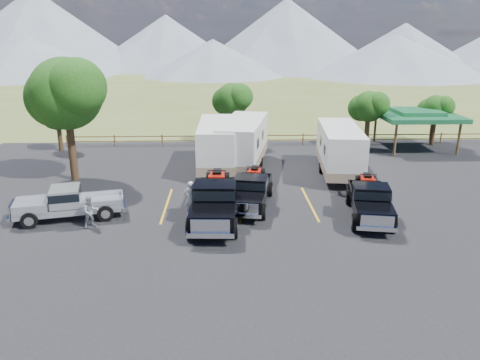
{
  "coord_description": "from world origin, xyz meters",
  "views": [
    {
      "loc": [
        -2.78,
        -20.48,
        9.15
      ],
      "look_at": [
        -1.93,
        3.54,
        1.6
      ],
      "focal_mm": 35.0,
      "sensor_mm": 36.0,
      "label": 1
    }
  ],
  "objects_px": {
    "pavilion": "(417,115)",
    "trailer_right": "(339,150)",
    "trailer_left": "(217,145)",
    "tree_big_nw": "(65,94)",
    "trailer_center": "(243,143)",
    "rig_left": "(215,199)",
    "person_a": "(191,199)",
    "pickup_silver": "(69,202)",
    "rig_right": "(370,199)",
    "rig_center": "(251,189)",
    "person_b": "(91,212)"
  },
  "relations": [
    {
      "from": "rig_left",
      "to": "rig_center",
      "type": "relative_size",
      "value": 1.14
    },
    {
      "from": "rig_center",
      "to": "rig_left",
      "type": "bearing_deg",
      "value": -123.79
    },
    {
      "from": "trailer_left",
      "to": "person_a",
      "type": "relative_size",
      "value": 4.99
    },
    {
      "from": "rig_left",
      "to": "person_a",
      "type": "bearing_deg",
      "value": 159.5
    },
    {
      "from": "trailer_right",
      "to": "pickup_silver",
      "type": "relative_size",
      "value": 1.6
    },
    {
      "from": "rig_right",
      "to": "trailer_center",
      "type": "relative_size",
      "value": 0.62
    },
    {
      "from": "pickup_silver",
      "to": "rig_center",
      "type": "bearing_deg",
      "value": 86.22
    },
    {
      "from": "rig_left",
      "to": "trailer_left",
      "type": "xyz_separation_m",
      "value": [
        -0.01,
        9.31,
        0.63
      ]
    },
    {
      "from": "tree_big_nw",
      "to": "trailer_right",
      "type": "bearing_deg",
      "value": 1.72
    },
    {
      "from": "rig_center",
      "to": "tree_big_nw",
      "type": "bearing_deg",
      "value": 166.1
    },
    {
      "from": "pavilion",
      "to": "trailer_center",
      "type": "relative_size",
      "value": 0.63
    },
    {
      "from": "trailer_left",
      "to": "person_b",
      "type": "xyz_separation_m",
      "value": [
        -6.06,
        -10.12,
        -0.9
      ]
    },
    {
      "from": "rig_left",
      "to": "person_b",
      "type": "distance_m",
      "value": 6.13
    },
    {
      "from": "tree_big_nw",
      "to": "rig_center",
      "type": "xyz_separation_m",
      "value": [
        11.24,
        -5.21,
        -4.63
      ]
    },
    {
      "from": "pavilion",
      "to": "trailer_right",
      "type": "height_order",
      "value": "trailer_right"
    },
    {
      "from": "pavilion",
      "to": "person_b",
      "type": "height_order",
      "value": "pavilion"
    },
    {
      "from": "person_a",
      "to": "trailer_right",
      "type": "bearing_deg",
      "value": -146.87
    },
    {
      "from": "trailer_right",
      "to": "person_a",
      "type": "height_order",
      "value": "trailer_right"
    },
    {
      "from": "trailer_right",
      "to": "person_b",
      "type": "relative_size",
      "value": 5.79
    },
    {
      "from": "rig_right",
      "to": "trailer_right",
      "type": "height_order",
      "value": "trailer_right"
    },
    {
      "from": "rig_center",
      "to": "trailer_left",
      "type": "distance_m",
      "value": 7.64
    },
    {
      "from": "rig_center",
      "to": "trailer_center",
      "type": "xyz_separation_m",
      "value": [
        -0.1,
        7.57,
        0.86
      ]
    },
    {
      "from": "trailer_left",
      "to": "trailer_right",
      "type": "distance_m",
      "value": 8.34
    },
    {
      "from": "rig_left",
      "to": "person_a",
      "type": "distance_m",
      "value": 1.39
    },
    {
      "from": "rig_center",
      "to": "pickup_silver",
      "type": "distance_m",
      "value": 9.55
    },
    {
      "from": "person_a",
      "to": "person_b",
      "type": "bearing_deg",
      "value": 11.87
    },
    {
      "from": "pickup_silver",
      "to": "rig_left",
      "type": "bearing_deg",
      "value": 73.78
    },
    {
      "from": "tree_big_nw",
      "to": "trailer_center",
      "type": "distance_m",
      "value": 12.0
    },
    {
      "from": "rig_center",
      "to": "trailer_left",
      "type": "relative_size",
      "value": 0.64
    },
    {
      "from": "trailer_left",
      "to": "rig_center",
      "type": "bearing_deg",
      "value": -74.06
    },
    {
      "from": "tree_big_nw",
      "to": "trailer_left",
      "type": "height_order",
      "value": "tree_big_nw"
    },
    {
      "from": "pickup_silver",
      "to": "tree_big_nw",
      "type": "bearing_deg",
      "value": -178.3
    },
    {
      "from": "pavilion",
      "to": "rig_right",
      "type": "xyz_separation_m",
      "value": [
        -8.27,
        -15.0,
        -1.81
      ]
    },
    {
      "from": "trailer_right",
      "to": "trailer_left",
      "type": "bearing_deg",
      "value": 175.05
    },
    {
      "from": "trailer_left",
      "to": "trailer_right",
      "type": "bearing_deg",
      "value": -10.12
    },
    {
      "from": "rig_left",
      "to": "rig_right",
      "type": "xyz_separation_m",
      "value": [
        7.98,
        0.15,
        -0.14
      ]
    },
    {
      "from": "rig_left",
      "to": "rig_center",
      "type": "height_order",
      "value": "rig_left"
    },
    {
      "from": "rig_center",
      "to": "person_a",
      "type": "xyz_separation_m",
      "value": [
        -3.22,
        -1.41,
        0.02
      ]
    },
    {
      "from": "pavilion",
      "to": "trailer_right",
      "type": "xyz_separation_m",
      "value": [
        -8.08,
        -7.45,
        -1.06
      ]
    },
    {
      "from": "pavilion",
      "to": "trailer_center",
      "type": "height_order",
      "value": "trailer_center"
    },
    {
      "from": "pavilion",
      "to": "pickup_silver",
      "type": "xyz_separation_m",
      "value": [
        -23.72,
        -14.76,
        -1.88
      ]
    },
    {
      "from": "rig_center",
      "to": "trailer_right",
      "type": "distance_m",
      "value": 8.5
    },
    {
      "from": "tree_big_nw",
      "to": "person_a",
      "type": "bearing_deg",
      "value": -39.53
    },
    {
      "from": "pickup_silver",
      "to": "trailer_center",
      "type": "bearing_deg",
      "value": 121.17
    },
    {
      "from": "tree_big_nw",
      "to": "pavilion",
      "type": "xyz_separation_m",
      "value": [
        25.55,
        7.97,
        -2.81
      ]
    },
    {
      "from": "rig_left",
      "to": "rig_right",
      "type": "distance_m",
      "value": 7.98
    },
    {
      "from": "person_a",
      "to": "person_b",
      "type": "xyz_separation_m",
      "value": [
        -4.8,
        -1.36,
        -0.13
      ]
    },
    {
      "from": "rig_right",
      "to": "rig_left",
      "type": "bearing_deg",
      "value": -168.83
    },
    {
      "from": "trailer_right",
      "to": "person_b",
      "type": "distance_m",
      "value": 16.61
    },
    {
      "from": "person_a",
      "to": "rig_left",
      "type": "bearing_deg",
      "value": 152.67
    }
  ]
}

